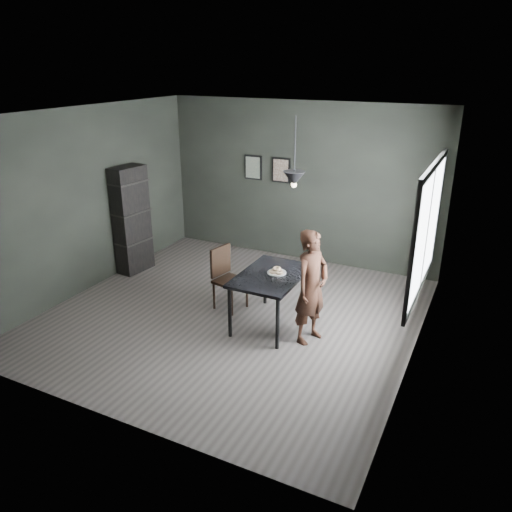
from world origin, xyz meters
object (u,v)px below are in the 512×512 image
at_px(wood_chair, 226,274).
at_px(pendant_lamp, 294,178).
at_px(cafe_table, 271,280).
at_px(white_plate, 277,273).
at_px(shelf_unit, 131,220).
at_px(woman, 311,287).

relative_size(wood_chair, pendant_lamp, 1.07).
height_order(cafe_table, wood_chair, wood_chair).
height_order(white_plate, pendant_lamp, pendant_lamp).
relative_size(white_plate, wood_chair, 0.25).
distance_m(wood_chair, shelf_unit, 2.20).
xyz_separation_m(wood_chair, shelf_unit, (-2.11, 0.51, 0.38)).
bearing_deg(shelf_unit, white_plate, -5.76).
bearing_deg(white_plate, wood_chair, 170.43).
bearing_deg(wood_chair, cafe_table, -1.86).
bearing_deg(cafe_table, pendant_lamp, 21.80).
relative_size(woman, shelf_unit, 0.83).
height_order(cafe_table, white_plate, white_plate).
relative_size(white_plate, pendant_lamp, 0.27).
bearing_deg(woman, shelf_unit, 94.49).
relative_size(cafe_table, shelf_unit, 0.66).
relative_size(woman, pendant_lamp, 1.73).
bearing_deg(white_plate, cafe_table, -138.74).
bearing_deg(wood_chair, woman, -1.46).
relative_size(woman, wood_chair, 1.63).
bearing_deg(pendant_lamp, cafe_table, -158.20).
relative_size(cafe_table, pendant_lamp, 1.39).
distance_m(white_plate, shelf_unit, 3.05).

